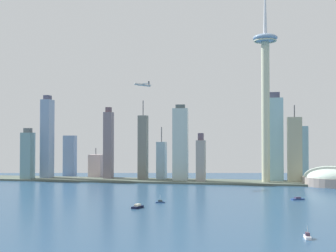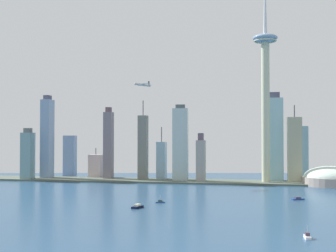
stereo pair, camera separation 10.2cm
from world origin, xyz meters
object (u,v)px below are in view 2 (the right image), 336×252
boat_5 (298,199)px  skyscraper_5 (295,150)px  skyscraper_7 (28,156)px  stadium_dome (333,178)px  skyscraper_6 (304,153)px  skyscraper_1 (201,160)px  boat_0 (307,236)px  airplane (142,85)px  skyscraper_4 (108,145)px  skyscraper_9 (47,139)px  boat_3 (160,202)px  skyscraper_2 (143,148)px  skyscraper_8 (96,166)px  boat_2 (137,207)px  skyscraper_10 (162,161)px  skyscraper_3 (180,144)px  observation_tower (265,78)px  skyscraper_11 (70,156)px  skyscraper_0 (275,139)px

boat_5 → skyscraper_5: bearing=-122.9°
skyscraper_7 → stadium_dome: bearing=0.7°
skyscraper_6 → skyscraper_1: bearing=-154.4°
skyscraper_5 → boat_0: bearing=-92.8°
airplane → skyscraper_1: bearing=152.5°
skyscraper_4 → skyscraper_9: size_ratio=0.85×
skyscraper_7 → skyscraper_9: (24.05, 26.57, 29.92)m
boat_3 → boat_5: size_ratio=0.66×
stadium_dome → skyscraper_1: 210.11m
skyscraper_7 → boat_3: (289.03, -236.45, -42.18)m
skyscraper_6 → boat_5: skyscraper_6 is taller
airplane → skyscraper_5: bearing=138.5°
skyscraper_2 → skyscraper_8: size_ratio=2.51×
stadium_dome → boat_2: bearing=-129.8°
skyscraper_8 → skyscraper_10: (128.09, -20.65, 12.05)m
skyscraper_3 → boat_5: bearing=-48.0°
observation_tower → airplane: 201.41m
skyscraper_1 → skyscraper_5: skyscraper_5 is taller
observation_tower → stadium_dome: 191.18m
skyscraper_11 → airplane: airplane is taller
skyscraper_5 → boat_3: (-168.31, -266.63, -53.07)m
skyscraper_4 → airplane: size_ratio=4.15×
airplane → skyscraper_4: bearing=-100.8°
skyscraper_7 → boat_5: bearing=-21.9°
observation_tower → stadium_dome: bearing=-5.3°
skyscraper_9 → boat_0: bearing=-46.3°
skyscraper_3 → skyscraper_6: skyscraper_3 is taller
skyscraper_0 → boat_0: 453.51m
skyscraper_8 → boat_5: size_ratio=3.32×
stadium_dome → airplane: size_ratio=3.01×
observation_tower → boat_0: (25.11, -419.71, -170.72)m
skyscraper_1 → skyscraper_4: (-168.04, 23.45, 24.10)m
skyscraper_0 → boat_3: (-137.13, -280.38, -71.42)m
skyscraper_2 → skyscraper_8: 106.74m
skyscraper_1 → boat_0: bearing=-72.5°
skyscraper_1 → skyscraper_3: bearing=171.5°
skyscraper_8 → boat_3: (184.54, -296.54, -20.72)m
skyscraper_4 → skyscraper_10: size_ratio=1.38×
skyscraper_5 → skyscraper_10: size_ratio=1.37×
skyscraper_7 → skyscraper_11: size_ratio=1.16×
boat_0 → boat_3: 222.77m
skyscraper_8 → airplane: airplane is taller
skyscraper_9 → skyscraper_2: bearing=1.6°
skyscraper_6 → skyscraper_0: bearing=-135.7°
stadium_dome → skyscraper_9: (-489.61, 20.20, 61.82)m
stadium_dome → skyscraper_4: skyscraper_4 is taller
skyscraper_5 → skyscraper_9: skyscraper_9 is taller
skyscraper_0 → skyscraper_11: (-383.02, 40.97, -33.10)m
skyscraper_11 → boat_3: skyscraper_11 is taller
stadium_dome → boat_5: bearing=-110.1°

